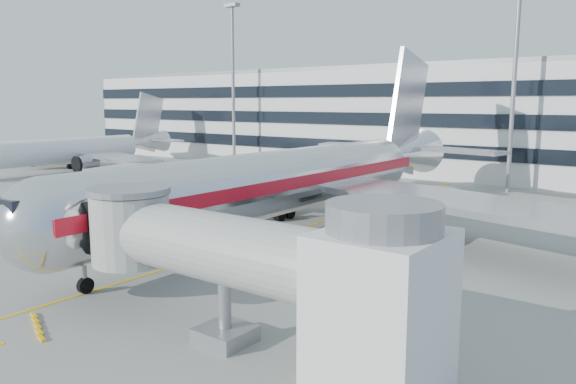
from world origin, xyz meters
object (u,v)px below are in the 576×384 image
Objects in this scene: belt_loader at (114,230)px; baggage_tug at (46,240)px; main_jet at (298,178)px; cargo_container_right at (57,218)px; cargo_container_left at (91,212)px; ramp_worker at (119,232)px; cargo_container_front at (13,233)px.

belt_loader is 1.54× the size of baggage_tug.
main_jet is 15.23× the size of baggage_tug.
main_jet reaches higher than cargo_container_right.
main_jet is 19.36m from baggage_tug.
cargo_container_left is at bearing 74.37° from cargo_container_right.
baggage_tug is 1.79× the size of cargo_container_left.
main_jet is at bearing 7.81° from ramp_worker.
ramp_worker is at bearing -20.35° from cargo_container_left.
cargo_container_right is (-0.77, -2.76, -0.14)m from cargo_container_left.
baggage_tug reaches higher than cargo_container_front.
ramp_worker is at bearing -24.08° from belt_loader.
main_jet reaches higher than cargo_container_left.
belt_loader reaches higher than cargo_container_left.
belt_loader is 3.08× the size of cargo_container_right.
cargo_container_right is at bearing -144.92° from main_jet.
main_jet is at bearing 29.32° from cargo_container_left.
belt_loader is 2.75× the size of cargo_container_left.
belt_loader reaches higher than cargo_container_right.
belt_loader is 5.51m from baggage_tug.
ramp_worker is at bearing 70.70° from baggage_tug.
main_jet reaches higher than belt_loader.
ramp_worker reaches higher than cargo_container_right.
belt_loader is 7.34m from cargo_container_front.
cargo_container_right is at bearing 144.94° from baggage_tug.
baggage_tug is (-9.41, -16.60, -3.27)m from main_jet.
cargo_container_right is at bearing 113.61° from cargo_container_front.
main_jet is 14.53m from ramp_worker.
main_jet is at bearing 49.89° from belt_loader.
cargo_container_front is (-14.43, -16.39, -3.50)m from main_jet.
cargo_container_left is at bearing 129.32° from baggage_tug.
main_jet is at bearing 60.47° from baggage_tug.
belt_loader is 7.19m from cargo_container_right.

